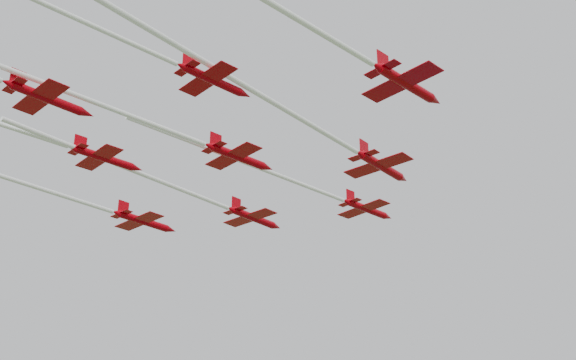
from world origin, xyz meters
The scene contains 7 objects.
jet_lead centered at (-4.58, 9.43, 58.15)m, with size 16.42×49.17×2.72m.
jet_row2_left centered at (-17.81, -1.08, 55.93)m, with size 11.94×48.46×2.78m.
jet_row2_right centered at (5.34, -7.22, 58.01)m, with size 12.90×59.28×2.96m.
jet_row3_left centered at (-30.66, -10.26, 54.35)m, with size 12.32×42.96×2.74m.
jet_row3_mid centered at (-9.52, -21.63, 56.39)m, with size 17.85×52.88×2.66m.
jet_row3_right centered at (15.41, -28.43, 57.36)m, with size 19.30×62.60×2.82m.
jet_row4_right centered at (-0.69, -33.29, 57.26)m, with size 13.89×40.40×2.36m.
Camera 1 is at (44.59, -77.90, 14.40)m, focal length 45.00 mm.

